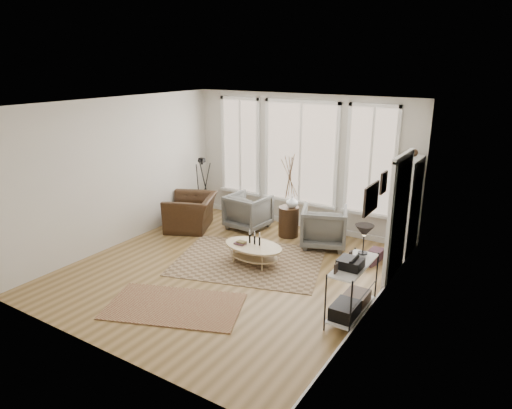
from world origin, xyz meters
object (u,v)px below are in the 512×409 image
Objects in this scene: side_table at (289,197)px; accent_chair at (191,212)px; bookcase at (406,209)px; armchair_right at (324,227)px; low_shelf at (353,285)px; armchair_left at (248,211)px; coffee_table at (253,249)px.

side_table is 1.57× the size of accent_chair.
accent_chair is at bearing -168.45° from bookcase.
bookcase is 2.31× the size of armchair_right.
low_shelf is 1.15× the size of accent_chair.
armchair_right is at bearing -177.55° from armchair_left.
accent_chair is (-4.32, 1.63, -0.14)m from low_shelf.
bookcase is at bearing 4.20° from side_table.
armchair_left reaches higher than accent_chair.
coffee_table is 1.64m from armchair_right.
bookcase is at bearing -171.99° from armchair_left.
accent_chair is (-2.15, 0.84, 0.09)m from coffee_table.
armchair_left is at bearing -22.65° from armchair_right.
armchair_right is at bearing 62.88° from coffee_table.
low_shelf is 1.47× the size of armchair_right.
bookcase is 2.91m from coffee_table.
bookcase is 1.82× the size of accent_chair.
armchair_left is at bearing 125.55° from coffee_table.
bookcase reaches higher than armchair_right.
armchair_right is at bearing 77.17° from accent_chair.
armchair_right reaches higher than accent_chair.
armchair_left is at bearing 97.19° from accent_chair.
bookcase is 1.58× the size of low_shelf.
accent_chair reaches higher than coffee_table.
armchair_left is 0.75× the size of accent_chair.
coffee_table is 0.66× the size of side_table.
armchair_right is 0.79× the size of accent_chair.
side_table is (-0.11, 1.57, 0.57)m from coffee_table.
armchair_left is 1.08m from side_table.
armchair_left is 0.48× the size of side_table.
low_shelf is 2.66m from armchair_right.
accent_chair is at bearing 159.40° from low_shelf.
side_table is (0.97, 0.06, 0.47)m from armchair_left.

